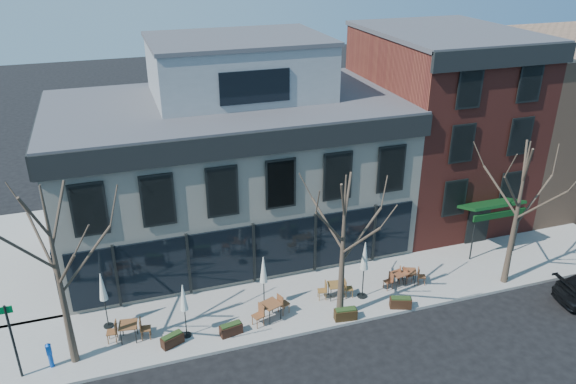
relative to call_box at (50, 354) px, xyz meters
name	(u,v)px	position (x,y,z in m)	size (l,w,h in m)	color
ground	(254,284)	(9.39, 3.29, -0.78)	(120.00, 120.00, 0.00)	black
sidewalk_front	(330,295)	(12.64, 1.14, -0.70)	(33.50, 4.70, 0.15)	gray
sidewalk_side	(24,260)	(-1.86, 9.29, -0.70)	(4.50, 12.00, 0.15)	gray
corner_building	(229,162)	(9.46, 8.36, 3.94)	(18.39, 10.39, 11.10)	beige
red_brick_building	(438,123)	(22.39, 8.28, 4.86)	(8.20, 11.78, 11.18)	maroon
bg_building	(557,114)	(32.39, 9.29, 4.22)	(12.00, 12.00, 10.00)	#8C664C
tree_corner	(59,276)	(0.90, 0.09, 3.47)	(3.93, 3.98, 7.92)	#382B21
tree_mid	(343,247)	(12.40, -0.61, 3.01)	(3.50, 3.55, 7.04)	#382B21
tree_right	(517,213)	(21.40, -0.61, 3.24)	(3.72, 3.77, 7.48)	#382B21
sign_pole	(12,337)	(-1.11, -0.21, 1.30)	(0.50, 0.10, 3.40)	black
call_box	(50,354)	(0.00, 0.00, 0.00)	(0.24, 0.24, 1.19)	#0C3FA2
cafe_set_0	(129,330)	(3.11, 0.73, -0.12)	(1.94, 0.87, 1.00)	brown
cafe_set_2	(271,309)	(9.33, 0.17, -0.10)	(2.01, 1.15, 1.03)	brown
cafe_set_3	(335,289)	(12.74, 0.78, -0.16)	(1.80, 0.81, 0.92)	brown
cafe_set_4	(398,278)	(16.09, 0.75, -0.18)	(1.69, 0.77, 0.87)	brown
cafe_set_5	(409,275)	(16.71, 0.76, -0.18)	(1.70, 1.05, 0.88)	brown
umbrella_0	(103,290)	(2.27, 1.94, 1.33)	(0.44, 0.44, 2.78)	black
umbrella_1	(184,300)	(5.50, 0.21, 1.23)	(0.42, 0.42, 2.63)	black
umbrella_2	(264,272)	(9.27, 1.08, 1.32)	(0.44, 0.44, 2.76)	black
umbrella_3	(365,259)	(14.01, 0.45, 1.49)	(0.48, 0.48, 3.00)	black
planter_0	(172,340)	(4.83, -0.21, -0.36)	(1.03, 0.73, 0.54)	black
planter_1	(231,329)	(7.36, -0.31, -0.36)	(1.04, 0.56, 0.55)	black
planter_2	(346,314)	(12.54, -0.91, -0.34)	(1.07, 0.54, 0.57)	#312210
planter_3	(401,302)	(15.34, -0.91, -0.35)	(1.07, 0.72, 0.56)	#311C10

